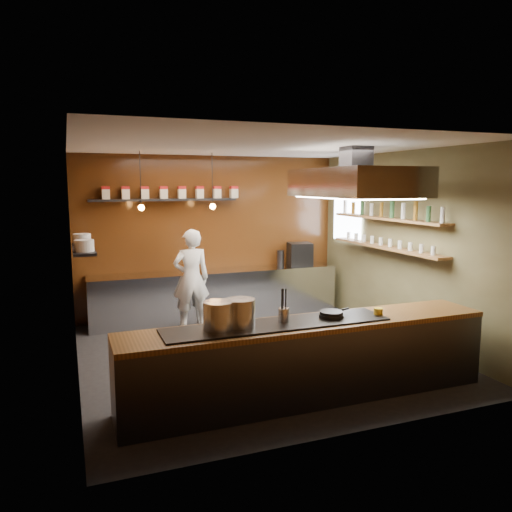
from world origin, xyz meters
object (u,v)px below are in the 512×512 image
extractor_hood (355,182)px  stockpot_small (218,316)px  stockpot_large (241,313)px  chef (191,278)px  espresso_machine (300,254)px

extractor_hood → stockpot_small: 3.02m
stockpot_large → chef: 3.37m
espresso_machine → extractor_hood: bearing=-87.5°
stockpot_large → stockpot_small: bearing=-176.4°
stockpot_large → espresso_machine: (2.53, 3.76, 0.03)m
extractor_hood → chef: size_ratio=1.16×
stockpot_small → chef: size_ratio=0.19×
espresso_machine → chef: (-2.27, -0.41, -0.26)m
extractor_hood → espresso_machine: size_ratio=4.55×
espresso_machine → chef: size_ratio=0.26×
stockpot_small → chef: (0.51, 3.37, -0.23)m
stockpot_small → chef: chef is taller
stockpot_large → extractor_hood: bearing=28.9°
stockpot_small → espresso_machine: espresso_machine is taller
stockpot_small → espresso_machine: size_ratio=0.74×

